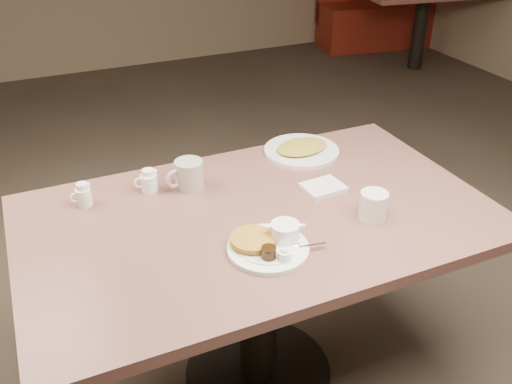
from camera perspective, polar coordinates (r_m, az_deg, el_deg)
name	(u,v)px	position (r m, az deg, el deg)	size (l,w,h in m)	color
room	(259,5)	(1.54, 0.32, 18.57)	(7.04, 8.04, 2.84)	#4C3F33
diner_table	(258,256)	(1.89, 0.25, -6.56)	(1.50, 0.90, 0.75)	#84564C
main_plate	(269,243)	(1.62, 1.37, -5.22)	(0.31, 0.30, 0.07)	white
coffee_mug_near	(374,205)	(1.79, 11.98, -1.27)	(0.13, 0.12, 0.09)	white
napkin	(323,188)	(1.93, 6.87, 0.45)	(0.14, 0.12, 0.02)	silver
coffee_mug_far	(188,175)	(1.92, -6.95, 1.77)	(0.15, 0.11, 0.10)	#B0A398
creamer_left	(83,195)	(1.90, -17.25, -0.31)	(0.08, 0.06, 0.08)	white
creamer_right	(149,181)	(1.93, -10.93, 1.10)	(0.09, 0.08, 0.08)	white
hash_plate	(301,149)	(2.17, 4.68, 4.36)	(0.34, 0.34, 0.04)	silver
booth_back_right	(383,7)	(6.29, 12.85, 17.97)	(1.50, 1.68, 1.12)	maroon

